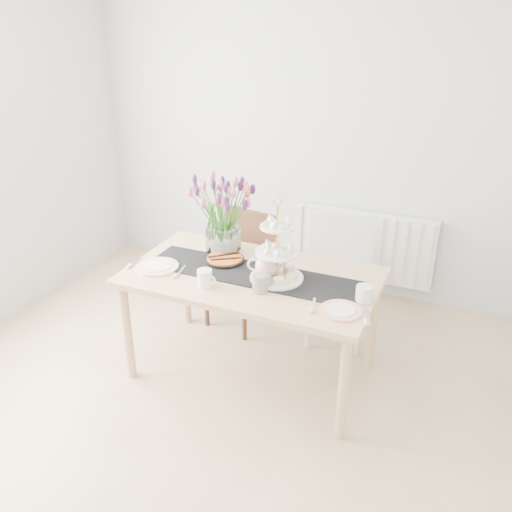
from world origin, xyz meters
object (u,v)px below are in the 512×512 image
at_px(dining_table, 252,285).
at_px(tulip_vase, 222,202).
at_px(radiator, 362,246).
at_px(cream_jug, 364,294).
at_px(tart_tin, 225,260).
at_px(cake_stand, 277,260).
at_px(plate_right, 341,311).
at_px(mug_grey, 260,283).
at_px(plate_left, 157,267).
at_px(chair_brown, 245,260).
at_px(mug_white, 205,278).
at_px(teapot, 267,266).
at_px(chair_white, 339,268).

height_order(dining_table, tulip_vase, tulip_vase).
bearing_deg(radiator, cream_jug, -77.42).
bearing_deg(tart_tin, cake_stand, -14.40).
bearing_deg(plate_right, mug_grey, 175.86).
height_order(cake_stand, tart_tin, cake_stand).
relative_size(cake_stand, cream_jug, 5.04).
bearing_deg(plate_right, cake_stand, 155.59).
xyz_separation_m(cream_jug, mug_grey, (-0.60, -0.13, 0.01)).
relative_size(mug_grey, plate_left, 0.40).
bearing_deg(plate_left, chair_brown, 71.14).
bearing_deg(plate_left, plate_right, -2.95).
relative_size(cake_stand, mug_white, 4.52).
relative_size(dining_table, teapot, 6.55).
xyz_separation_m(cake_stand, plate_left, (-0.78, -0.15, -0.13)).
bearing_deg(tulip_vase, cake_stand, -27.01).
bearing_deg(mug_white, tart_tin, 104.09).
bearing_deg(plate_left, tulip_vase, 54.52).
bearing_deg(chair_white, tart_tin, -146.14).
relative_size(chair_white, teapot, 3.83).
distance_m(radiator, mug_white, 1.81).
bearing_deg(cake_stand, chair_white, 73.46).
distance_m(teapot, plate_left, 0.73).
height_order(chair_brown, tulip_vase, tulip_vase).
height_order(chair_brown, tart_tin, chair_brown).
distance_m(dining_table, plate_right, 0.69).
relative_size(chair_brown, cake_stand, 1.79).
relative_size(teapot, cream_jug, 2.50).
height_order(chair_brown, mug_grey, chair_brown).
relative_size(cake_stand, plate_left, 1.76).
bearing_deg(dining_table, mug_white, -127.49).
height_order(radiator, chair_white, chair_white).
relative_size(cream_jug, plate_left, 0.35).
bearing_deg(cake_stand, tulip_vase, 152.99).
bearing_deg(tulip_vase, cream_jug, -15.88).
bearing_deg(dining_table, radiator, 73.82).
distance_m(mug_white, plate_right, 0.85).
distance_m(radiator, plate_left, 1.89).
relative_size(dining_table, chair_brown, 1.81).
bearing_deg(cream_jug, chair_white, 89.41).
bearing_deg(mug_grey, mug_white, 149.60).
xyz_separation_m(tart_tin, plate_right, (0.89, -0.32, -0.01)).
bearing_deg(chair_white, dining_table, -129.19).
height_order(tulip_vase, cake_stand, tulip_vase).
bearing_deg(plate_left, cake_stand, 10.84).
bearing_deg(chair_brown, teapot, -44.00).
relative_size(tulip_vase, cream_jug, 6.78).
height_order(chair_white, tart_tin, chair_white).
bearing_deg(chair_brown, plate_right, -30.32).
xyz_separation_m(dining_table, cream_jug, (0.73, -0.06, 0.13)).
relative_size(plate_left, plate_right, 1.16).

